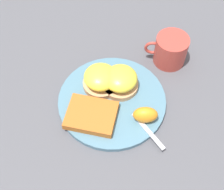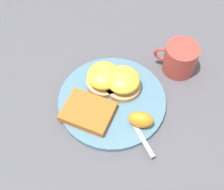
{
  "view_description": "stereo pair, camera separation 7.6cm",
  "coord_description": "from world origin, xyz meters",
  "px_view_note": "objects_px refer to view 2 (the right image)",
  "views": [
    {
      "loc": [
        -0.03,
        0.42,
        0.68
      ],
      "look_at": [
        0.0,
        0.0,
        0.03
      ],
      "focal_mm": 50.0,
      "sensor_mm": 36.0,
      "label": 1
    },
    {
      "loc": [
        -0.11,
        0.41,
        0.68
      ],
      "look_at": [
        0.0,
        0.0,
        0.03
      ],
      "focal_mm": 50.0,
      "sensor_mm": 36.0,
      "label": 2
    }
  ],
  "objects_px": {
    "sandwich_benedict_right": "(104,78)",
    "fork": "(128,114)",
    "sandwich_benedict_left": "(123,82)",
    "hashbrown_patty": "(88,112)",
    "cup": "(180,59)",
    "orange_wedge": "(141,120)"
  },
  "relations": [
    {
      "from": "sandwich_benedict_left",
      "to": "fork",
      "type": "distance_m",
      "value": 0.08
    },
    {
      "from": "orange_wedge",
      "to": "sandwich_benedict_right",
      "type": "bearing_deg",
      "value": -38.26
    },
    {
      "from": "sandwich_benedict_left",
      "to": "hashbrown_patty",
      "type": "bearing_deg",
      "value": 56.43
    },
    {
      "from": "sandwich_benedict_left",
      "to": "cup",
      "type": "height_order",
      "value": "cup"
    },
    {
      "from": "hashbrown_patty",
      "to": "sandwich_benedict_left",
      "type": "bearing_deg",
      "value": -123.57
    },
    {
      "from": "sandwich_benedict_right",
      "to": "sandwich_benedict_left",
      "type": "bearing_deg",
      "value": 179.62
    },
    {
      "from": "cup",
      "to": "sandwich_benedict_left",
      "type": "bearing_deg",
      "value": 41.32
    },
    {
      "from": "orange_wedge",
      "to": "cup",
      "type": "bearing_deg",
      "value": -107.07
    },
    {
      "from": "orange_wedge",
      "to": "cup",
      "type": "distance_m",
      "value": 0.21
    },
    {
      "from": "sandwich_benedict_right",
      "to": "orange_wedge",
      "type": "height_order",
      "value": "sandwich_benedict_right"
    },
    {
      "from": "sandwich_benedict_right",
      "to": "orange_wedge",
      "type": "distance_m",
      "value": 0.15
    },
    {
      "from": "sandwich_benedict_right",
      "to": "hashbrown_patty",
      "type": "relative_size",
      "value": 0.78
    },
    {
      "from": "cup",
      "to": "sandwich_benedict_right",
      "type": "bearing_deg",
      "value": 32.17
    },
    {
      "from": "sandwich_benedict_left",
      "to": "sandwich_benedict_right",
      "type": "distance_m",
      "value": 0.05
    },
    {
      "from": "hashbrown_patty",
      "to": "cup",
      "type": "height_order",
      "value": "cup"
    },
    {
      "from": "fork",
      "to": "cup",
      "type": "bearing_deg",
      "value": -117.55
    },
    {
      "from": "sandwich_benedict_right",
      "to": "cup",
      "type": "height_order",
      "value": "cup"
    },
    {
      "from": "sandwich_benedict_right",
      "to": "fork",
      "type": "xyz_separation_m",
      "value": [
        -0.08,
        0.07,
        -0.03
      ]
    },
    {
      "from": "orange_wedge",
      "to": "fork",
      "type": "bearing_deg",
      "value": -28.29
    },
    {
      "from": "sandwich_benedict_left",
      "to": "hashbrown_patty",
      "type": "distance_m",
      "value": 0.12
    },
    {
      "from": "hashbrown_patty",
      "to": "orange_wedge",
      "type": "relative_size",
      "value": 1.99
    },
    {
      "from": "sandwich_benedict_left",
      "to": "cup",
      "type": "distance_m",
      "value": 0.17
    }
  ]
}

